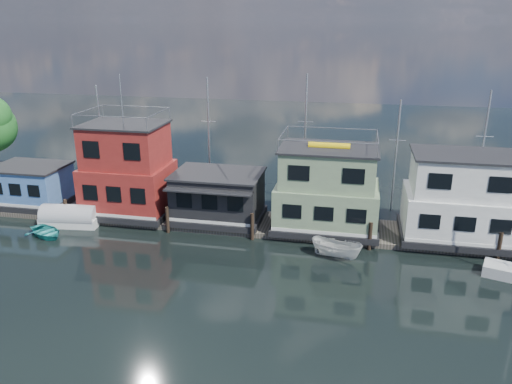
% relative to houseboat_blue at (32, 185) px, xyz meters
% --- Properties ---
extents(ground, '(160.00, 160.00, 0.00)m').
position_rel_houseboat_blue_xyz_m(ground, '(18.00, -12.00, -2.21)').
color(ground, black).
rests_on(ground, ground).
extents(dock, '(48.00, 5.00, 0.40)m').
position_rel_houseboat_blue_xyz_m(dock, '(18.00, 0.00, -2.01)').
color(dock, '#595147').
rests_on(dock, ground).
extents(houseboat_blue, '(6.40, 4.90, 3.66)m').
position_rel_houseboat_blue_xyz_m(houseboat_blue, '(0.00, 0.00, 0.00)').
color(houseboat_blue, black).
rests_on(houseboat_blue, dock).
extents(houseboat_red, '(7.40, 5.90, 11.86)m').
position_rel_houseboat_blue_xyz_m(houseboat_red, '(9.50, 0.00, 1.90)').
color(houseboat_red, black).
rests_on(houseboat_red, dock).
extents(houseboat_dark, '(7.40, 6.10, 4.06)m').
position_rel_houseboat_blue_xyz_m(houseboat_dark, '(17.50, -0.02, 0.21)').
color(houseboat_dark, black).
rests_on(houseboat_dark, dock).
extents(houseboat_green, '(8.40, 5.90, 7.03)m').
position_rel_houseboat_blue_xyz_m(houseboat_green, '(26.50, 0.00, 1.34)').
color(houseboat_green, black).
rests_on(houseboat_green, dock).
extents(houseboat_white, '(8.40, 5.90, 6.66)m').
position_rel_houseboat_blue_xyz_m(houseboat_white, '(36.50, 0.00, 1.33)').
color(houseboat_white, black).
rests_on(houseboat_white, dock).
extents(pilings, '(42.28, 0.28, 2.20)m').
position_rel_houseboat_blue_xyz_m(pilings, '(17.67, -2.80, -1.11)').
color(pilings, '#2D2116').
rests_on(pilings, ground).
extents(background_masts, '(36.40, 0.16, 12.00)m').
position_rel_houseboat_blue_xyz_m(background_masts, '(22.76, 6.00, 3.35)').
color(background_masts, silver).
rests_on(background_masts, ground).
extents(dinghy_teal, '(4.35, 3.98, 0.74)m').
position_rel_houseboat_blue_xyz_m(dinghy_teal, '(4.76, -5.47, -1.84)').
color(dinghy_teal, teal).
rests_on(dinghy_teal, ground).
extents(motorboat, '(4.09, 2.56, 1.48)m').
position_rel_houseboat_blue_xyz_m(motorboat, '(27.63, -4.76, -1.47)').
color(motorboat, silver).
rests_on(motorboat, ground).
extents(tarp_runabout, '(5.00, 2.47, 1.95)m').
position_rel_houseboat_blue_xyz_m(tarp_runabout, '(5.43, -3.05, -1.48)').
color(tarp_runabout, silver).
rests_on(tarp_runabout, ground).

